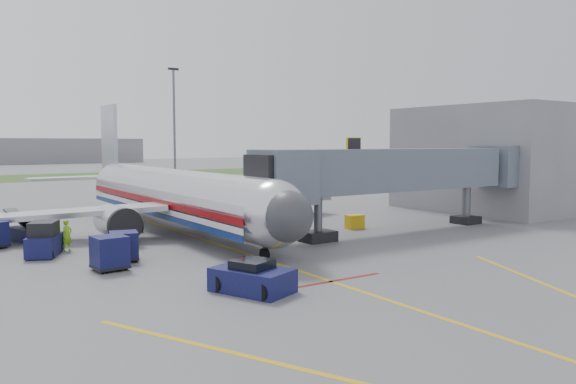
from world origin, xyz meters
TOP-DOWN VIEW (x-y plane):
  - ground at (0.00, 0.00)m, footprint 400.00×400.00m
  - grass_strip at (0.00, 90.00)m, footprint 300.00×25.00m
  - apron_markings at (0.00, -7.40)m, footprint 21.52×50.00m
  - airliner at (0.00, 15.25)m, footprint 32.10×35.67m
  - jet_bridge at (12.86, 5.00)m, footprint 25.30×4.00m
  - terminal at (30.00, 10.00)m, footprint 10.00×16.00m
  - light_mast_right at (25.00, 75.00)m, footprint 2.00×0.44m
  - pushback_tug at (-4.00, -3.50)m, footprint 3.26×3.97m
  - baggage_tug at (-10.01, 10.05)m, footprint 2.55×3.22m
  - baggage_cart_a at (-7.94, 4.26)m, footprint 1.75×1.75m
  - baggage_cart_b at (-6.64, 6.05)m, footprint 1.82×1.82m
  - belt_loader at (-10.01, 16.04)m, footprint 2.30×4.30m
  - ground_power_cart at (11.76, 8.00)m, footprint 1.41×1.04m
  - ramp_worker at (-8.58, 10.82)m, footprint 0.84×0.75m

SIDE VIEW (x-z plane):
  - ground at x=0.00m, z-range 0.00..0.00m
  - apron_markings at x=0.00m, z-range 0.00..0.01m
  - grass_strip at x=0.00m, z-range 0.00..0.01m
  - belt_loader at x=-10.01m, z-range -0.51..1.52m
  - ground_power_cart at x=11.76m, z-range -0.01..1.04m
  - pushback_tug at x=-4.00m, z-range -0.12..1.31m
  - baggage_cart_b at x=-6.64m, z-range 0.02..1.65m
  - baggage_tug at x=-10.01m, z-range -0.12..1.89m
  - baggage_cart_a at x=-7.94m, z-range 0.02..1.78m
  - ramp_worker at x=-8.58m, z-range 0.00..1.92m
  - airliner at x=0.00m, z-range -2.48..7.77m
  - jet_bridge at x=12.86m, z-range 1.02..7.92m
  - terminal at x=30.00m, z-range 0.00..10.00m
  - light_mast_right at x=25.00m, z-range 0.58..20.98m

